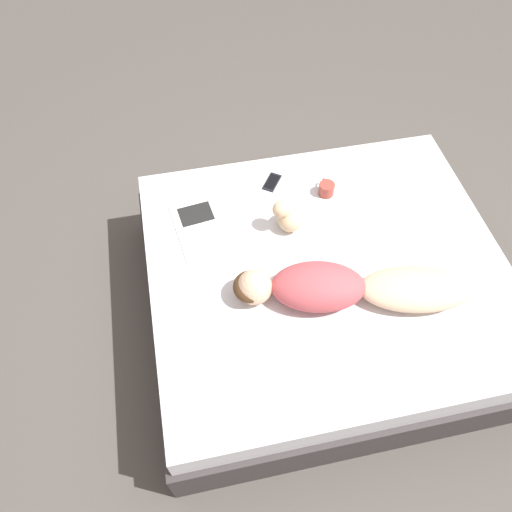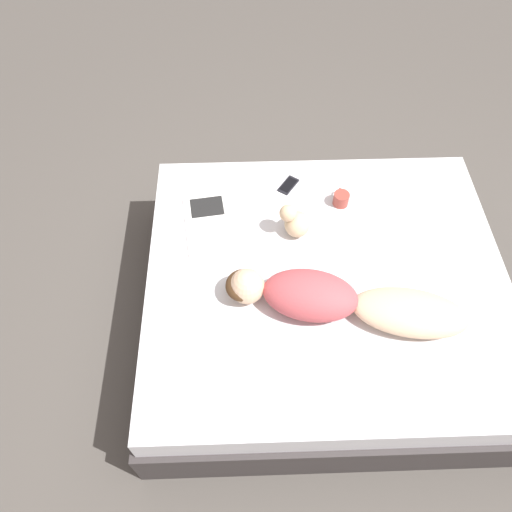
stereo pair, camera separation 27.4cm
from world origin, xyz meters
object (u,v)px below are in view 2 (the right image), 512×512
at_px(person, 337,300).
at_px(open_magazine, 209,221).
at_px(cell_phone, 288,185).
at_px(coffee_mug, 341,199).

height_order(person, open_magazine, person).
xyz_separation_m(open_magazine, cell_phone, (0.28, -0.49, 0.00)).
xyz_separation_m(person, cell_phone, (0.88, 0.18, -0.08)).
distance_m(coffee_mug, cell_phone, 0.34).
relative_size(open_magazine, cell_phone, 2.98).
height_order(open_magazine, coffee_mug, coffee_mug).
bearing_deg(coffee_mug, open_magazine, 98.66).
xyz_separation_m(coffee_mug, cell_phone, (0.15, 0.31, -0.04)).
xyz_separation_m(person, coffee_mug, (0.73, -0.12, -0.05)).
bearing_deg(open_magazine, person, -139.95).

